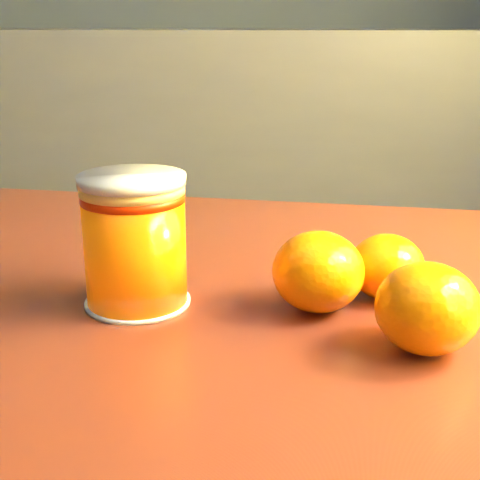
{
  "coord_description": "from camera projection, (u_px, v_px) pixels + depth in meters",
  "views": [
    {
      "loc": [
        1.0,
        -0.35,
        0.91
      ],
      "look_at": [
        0.97,
        0.14,
        0.75
      ],
      "focal_mm": 50.0,
      "sensor_mm": 36.0,
      "label": 1
    }
  ],
  "objects": [
    {
      "name": "table",
      "position": [
        298.0,
        410.0,
        0.55
      ],
      "size": [
        1.01,
        0.77,
        0.7
      ],
      "rotation": [
        0.0,
        0.0,
        -0.13
      ],
      "color": "maroon",
      "rests_on": "ground"
    },
    {
      "name": "juice_glass",
      "position": [
        135.0,
        242.0,
        0.51
      ],
      "size": [
        0.08,
        0.08,
        0.1
      ],
      "rotation": [
        0.0,
        0.0,
        -0.27
      ],
      "color": "#FF6605",
      "rests_on": "table"
    },
    {
      "name": "orange_back",
      "position": [
        387.0,
        267.0,
        0.53
      ],
      "size": [
        0.07,
        0.07,
        0.05
      ],
      "primitive_type": "ellipsoid",
      "rotation": [
        0.0,
        0.0,
        -0.18
      ],
      "color": "orange",
      "rests_on": "table"
    },
    {
      "name": "orange_extra",
      "position": [
        427.0,
        308.0,
        0.44
      ],
      "size": [
        0.09,
        0.09,
        0.06
      ],
      "primitive_type": "ellipsoid",
      "rotation": [
        0.0,
        0.0,
        0.38
      ],
      "color": "orange",
      "rests_on": "table"
    },
    {
      "name": "orange_front",
      "position": [
        318.0,
        272.0,
        0.51
      ],
      "size": [
        0.09,
        0.09,
        0.06
      ],
      "primitive_type": "ellipsoid",
      "rotation": [
        0.0,
        0.0,
        0.3
      ],
      "color": "orange",
      "rests_on": "table"
    }
  ]
}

